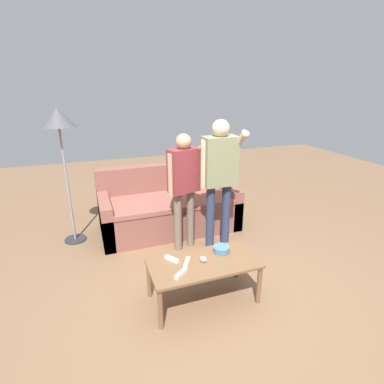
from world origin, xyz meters
The scene contains 11 objects.
ground_plane centered at (0.00, 0.00, 0.00)m, with size 12.00×12.00×0.00m, color brown.
couch centered at (-0.10, 1.48, 0.30)m, with size 1.90×0.90×0.87m.
coffee_table centered at (-0.21, -0.15, 0.37)m, with size 1.02×0.51×0.42m.
snack_bowl centered at (0.02, -0.05, 0.45)m, with size 0.16×0.16×0.06m, color teal.
game_remote_nunchuk centered at (-0.21, -0.14, 0.44)m, with size 0.06×0.09×0.05m.
floor_lamp centered at (-1.38, 1.53, 1.51)m, with size 0.39×0.39×1.72m.
player_right centered at (0.33, 0.71, 1.01)m, with size 0.48×0.36×1.61m.
player_center centered at (-0.06, 0.85, 0.91)m, with size 0.46×0.28×1.45m.
game_remote_wand_near centered at (-0.47, -0.27, 0.43)m, with size 0.15×0.13×0.03m.
game_remote_wand_far centered at (-0.37, -0.12, 0.43)m, with size 0.10×0.15×0.03m.
game_remote_wand_spare centered at (-0.48, -0.03, 0.43)m, with size 0.11×0.15×0.03m.
Camera 1 is at (-1.14, -2.39, 1.99)m, focal length 28.29 mm.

